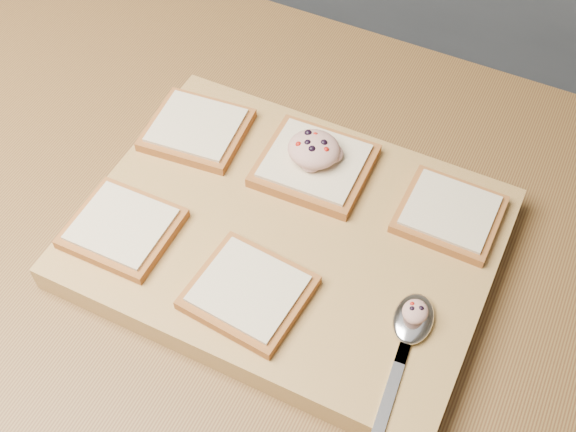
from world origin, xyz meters
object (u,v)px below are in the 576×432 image
object	(u,v)px
tuna_salad_dollop	(314,149)
spoon	(409,331)
cutting_board	(288,238)
bread_far_center	(315,165)

from	to	relation	value
tuna_salad_dollop	spoon	size ratio (longest dim) A/B	0.30
cutting_board	tuna_salad_dollop	xyz separation A→B (m)	(-0.01, 0.09, 0.05)
cutting_board	tuna_salad_dollop	world-z (taller)	tuna_salad_dollop
tuna_salad_dollop	cutting_board	bearing A→B (deg)	-82.27
cutting_board	tuna_salad_dollop	size ratio (longest dim) A/B	7.31
tuna_salad_dollop	spoon	world-z (taller)	tuna_salad_dollop
bread_far_center	spoon	bearing A→B (deg)	-41.55
bread_far_center	tuna_salad_dollop	bearing A→B (deg)	139.55
cutting_board	spoon	bearing A→B (deg)	-21.20
cutting_board	tuna_salad_dollop	bearing A→B (deg)	97.73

